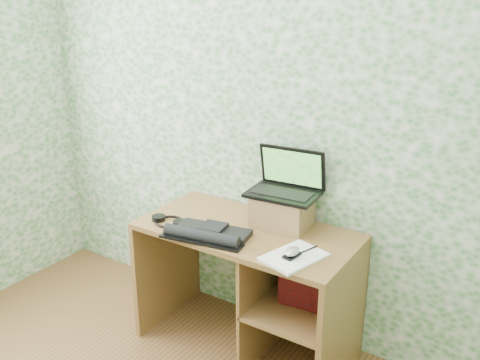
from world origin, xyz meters
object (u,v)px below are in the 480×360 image
Objects in this scene: desk at (261,274)px; keyboard at (208,233)px; riser at (282,211)px; notepad at (294,257)px; laptop at (287,183)px.

desk is 0.42m from keyboard.
riser is at bearing 63.03° from desk.
keyboard is (-0.26, -0.34, -0.07)m from riser.
keyboard is 0.49m from notepad.
desk is 3.99× the size of notepad.
riser is at bearing 143.60° from notepad.
riser is (0.06, 0.12, 0.36)m from desk.
laptop reaches higher than riser.
keyboard is (-0.26, -0.38, -0.21)m from laptop.
laptop is 0.47m from notepad.
desk is at bearing 163.55° from notepad.
notepad is (0.23, -0.34, -0.23)m from laptop.
keyboard reaches higher than desk.
keyboard is at bearing -128.82° from laptop.
desk is at bearing -115.53° from laptop.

